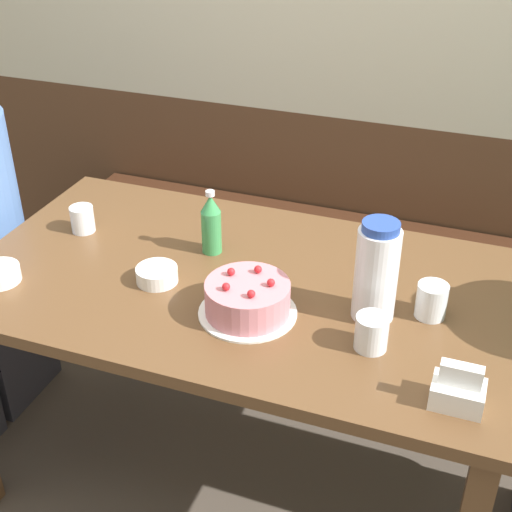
{
  "coord_description": "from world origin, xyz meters",
  "views": [
    {
      "loc": [
        0.6,
        -1.49,
        1.79
      ],
      "look_at": [
        0.03,
        0.05,
        0.79
      ],
      "focal_mm": 50.0,
      "sensor_mm": 36.0,
      "label": 1
    }
  ],
  "objects_px": {
    "napkin_holder": "(458,390)",
    "glass_tumbler_short": "(82,219)",
    "water_pitcher": "(376,272)",
    "glass_water_tall": "(432,301)",
    "bench_seat": "(316,280)",
    "soju_bottle": "(211,224)",
    "bowl_rice_small": "(157,275)",
    "birthday_cake": "(248,299)",
    "glass_shot_small": "(371,332)"
  },
  "relations": [
    {
      "from": "soju_bottle",
      "to": "glass_water_tall",
      "type": "relative_size",
      "value": 2.13
    },
    {
      "from": "glass_water_tall",
      "to": "bench_seat",
      "type": "bearing_deg",
      "value": 121.71
    },
    {
      "from": "bench_seat",
      "to": "water_pitcher",
      "type": "xyz_separation_m",
      "value": [
        0.37,
        -0.87,
        0.64
      ]
    },
    {
      "from": "bowl_rice_small",
      "to": "glass_shot_small",
      "type": "distance_m",
      "value": 0.6
    },
    {
      "from": "water_pitcher",
      "to": "soju_bottle",
      "type": "distance_m",
      "value": 0.52
    },
    {
      "from": "napkin_holder",
      "to": "water_pitcher",
      "type": "bearing_deg",
      "value": 132.71
    },
    {
      "from": "glass_tumbler_short",
      "to": "bench_seat",
      "type": "bearing_deg",
      "value": 54.29
    },
    {
      "from": "soju_bottle",
      "to": "glass_water_tall",
      "type": "xyz_separation_m",
      "value": [
        0.63,
        -0.1,
        -0.05
      ]
    },
    {
      "from": "bowl_rice_small",
      "to": "water_pitcher",
      "type": "bearing_deg",
      "value": 4.63
    },
    {
      "from": "bench_seat",
      "to": "birthday_cake",
      "type": "bearing_deg",
      "value": -85.33
    },
    {
      "from": "water_pitcher",
      "to": "glass_tumbler_short",
      "type": "relative_size",
      "value": 3.31
    },
    {
      "from": "glass_tumbler_short",
      "to": "bowl_rice_small",
      "type": "bearing_deg",
      "value": -27.35
    },
    {
      "from": "glass_water_tall",
      "to": "glass_tumbler_short",
      "type": "height_order",
      "value": "glass_water_tall"
    },
    {
      "from": "soju_bottle",
      "to": "bowl_rice_small",
      "type": "xyz_separation_m",
      "value": [
        -0.08,
        -0.2,
        -0.07
      ]
    },
    {
      "from": "bench_seat",
      "to": "napkin_holder",
      "type": "xyz_separation_m",
      "value": [
        0.61,
        -1.12,
        0.55
      ]
    },
    {
      "from": "water_pitcher",
      "to": "glass_shot_small",
      "type": "relative_size",
      "value": 3.06
    },
    {
      "from": "bench_seat",
      "to": "birthday_cake",
      "type": "distance_m",
      "value": 1.12
    },
    {
      "from": "water_pitcher",
      "to": "glass_water_tall",
      "type": "relative_size",
      "value": 2.92
    },
    {
      "from": "birthday_cake",
      "to": "bench_seat",
      "type": "bearing_deg",
      "value": 94.67
    },
    {
      "from": "napkin_holder",
      "to": "birthday_cake",
      "type": "bearing_deg",
      "value": 163.81
    },
    {
      "from": "bench_seat",
      "to": "bowl_rice_small",
      "type": "distance_m",
      "value": 1.08
    },
    {
      "from": "bench_seat",
      "to": "water_pitcher",
      "type": "height_order",
      "value": "water_pitcher"
    },
    {
      "from": "glass_tumbler_short",
      "to": "glass_water_tall",
      "type": "bearing_deg",
      "value": -4.31
    },
    {
      "from": "napkin_holder",
      "to": "glass_tumbler_short",
      "type": "xyz_separation_m",
      "value": [
        -1.14,
        0.38,
        0.0
      ]
    },
    {
      "from": "birthday_cake",
      "to": "water_pitcher",
      "type": "distance_m",
      "value": 0.32
    },
    {
      "from": "bench_seat",
      "to": "glass_water_tall",
      "type": "relative_size",
      "value": 22.2
    },
    {
      "from": "water_pitcher",
      "to": "bowl_rice_small",
      "type": "xyz_separation_m",
      "value": [
        -0.57,
        -0.05,
        -0.11
      ]
    },
    {
      "from": "soju_bottle",
      "to": "bowl_rice_small",
      "type": "relative_size",
      "value": 1.71
    },
    {
      "from": "birthday_cake",
      "to": "glass_tumbler_short",
      "type": "distance_m",
      "value": 0.65
    },
    {
      "from": "glass_tumbler_short",
      "to": "glass_shot_small",
      "type": "height_order",
      "value": "glass_shot_small"
    },
    {
      "from": "napkin_holder",
      "to": "glass_water_tall",
      "type": "relative_size",
      "value": 1.22
    },
    {
      "from": "water_pitcher",
      "to": "glass_water_tall",
      "type": "distance_m",
      "value": 0.17
    },
    {
      "from": "bowl_rice_small",
      "to": "glass_tumbler_short",
      "type": "distance_m",
      "value": 0.38
    },
    {
      "from": "glass_water_tall",
      "to": "water_pitcher",
      "type": "bearing_deg",
      "value": -160.4
    },
    {
      "from": "soju_bottle",
      "to": "glass_shot_small",
      "type": "bearing_deg",
      "value": -27.94
    },
    {
      "from": "birthday_cake",
      "to": "glass_water_tall",
      "type": "bearing_deg",
      "value": 19.11
    },
    {
      "from": "soju_bottle",
      "to": "bowl_rice_small",
      "type": "bearing_deg",
      "value": -111.26
    },
    {
      "from": "napkin_holder",
      "to": "glass_shot_small",
      "type": "bearing_deg",
      "value": 149.02
    },
    {
      "from": "birthday_cake",
      "to": "soju_bottle",
      "type": "bearing_deg",
      "value": 129.19
    },
    {
      "from": "birthday_cake",
      "to": "water_pitcher",
      "type": "relative_size",
      "value": 0.95
    },
    {
      "from": "bowl_rice_small",
      "to": "soju_bottle",
      "type": "bearing_deg",
      "value": 68.74
    },
    {
      "from": "soju_bottle",
      "to": "glass_tumbler_short",
      "type": "bearing_deg",
      "value": -176.9
    },
    {
      "from": "bowl_rice_small",
      "to": "glass_tumbler_short",
      "type": "xyz_separation_m",
      "value": [
        -0.33,
        0.17,
        0.02
      ]
    },
    {
      "from": "soju_bottle",
      "to": "bowl_rice_small",
      "type": "height_order",
      "value": "soju_bottle"
    },
    {
      "from": "birthday_cake",
      "to": "water_pitcher",
      "type": "height_order",
      "value": "water_pitcher"
    },
    {
      "from": "birthday_cake",
      "to": "glass_tumbler_short",
      "type": "height_order",
      "value": "birthday_cake"
    },
    {
      "from": "glass_shot_small",
      "to": "bowl_rice_small",
      "type": "bearing_deg",
      "value": 172.3
    },
    {
      "from": "soju_bottle",
      "to": "glass_shot_small",
      "type": "relative_size",
      "value": 2.23
    },
    {
      "from": "birthday_cake",
      "to": "bowl_rice_small",
      "type": "height_order",
      "value": "birthday_cake"
    },
    {
      "from": "water_pitcher",
      "to": "glass_water_tall",
      "type": "height_order",
      "value": "water_pitcher"
    }
  ]
}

